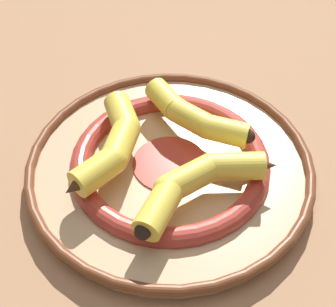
% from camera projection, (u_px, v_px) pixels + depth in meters
% --- Properties ---
extents(ground_plane, '(2.80, 2.80, 0.00)m').
position_uv_depth(ground_plane, '(168.00, 183.00, 0.62)').
color(ground_plane, '#A87A56').
extents(decorative_bowl, '(0.38, 0.38, 0.04)m').
position_uv_depth(decorative_bowl, '(168.00, 164.00, 0.62)').
color(decorative_bowl, tan).
rests_on(decorative_bowl, ground_plane).
extents(banana_a, '(0.19, 0.08, 0.04)m').
position_uv_depth(banana_a, '(113.00, 144.00, 0.60)').
color(banana_a, yellow).
rests_on(banana_a, decorative_bowl).
extents(banana_b, '(0.12, 0.16, 0.03)m').
position_uv_depth(banana_b, '(191.00, 115.00, 0.64)').
color(banana_b, yellow).
rests_on(banana_b, decorative_bowl).
extents(banana_c, '(0.14, 0.17, 0.04)m').
position_uv_depth(banana_c, '(198.00, 182.00, 0.55)').
color(banana_c, yellow).
rests_on(banana_c, decorative_bowl).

